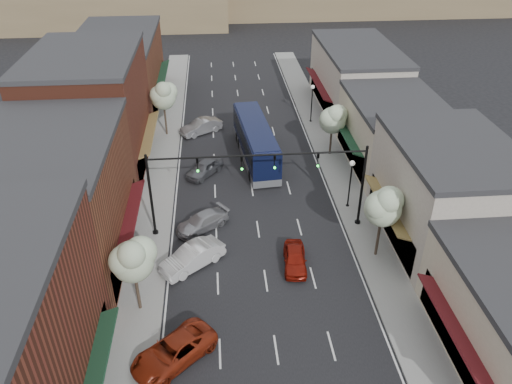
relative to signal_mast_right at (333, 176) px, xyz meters
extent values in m
plane|color=black|center=(-5.62, -8.00, -4.62)|extent=(160.00, 160.00, 0.00)
cube|color=gray|center=(-14.02, 10.50, -4.55)|extent=(2.80, 73.00, 0.15)
cube|color=gray|center=(2.78, 10.50, -4.55)|extent=(2.80, 73.00, 0.15)
cube|color=gray|center=(-12.62, 10.50, -4.55)|extent=(0.25, 73.00, 0.17)
cube|color=gray|center=(1.38, 10.50, -4.55)|extent=(0.25, 73.00, 0.17)
cube|color=brown|center=(-19.92, -2.00, -0.12)|extent=(9.00, 14.00, 9.00)
cube|color=#2D2D30|center=(-19.92, -2.00, 4.58)|extent=(9.20, 14.10, 0.40)
cube|color=black|center=(-15.72, -2.00, -3.02)|extent=(0.60, 11.90, 2.60)
cube|color=#551318|center=(-14.92, -2.00, -1.52)|extent=(1.07, 9.80, 0.49)
cube|color=maroon|center=(-19.92, 12.00, 0.63)|extent=(9.00, 14.00, 10.50)
cube|color=#2D2D30|center=(-19.92, 12.00, 6.08)|extent=(9.20, 14.10, 0.40)
cube|color=black|center=(-15.72, 12.00, -3.02)|extent=(0.60, 11.90, 2.60)
cube|color=olive|center=(-14.92, 12.00, -1.52)|extent=(1.07, 9.80, 0.49)
cube|color=brown|center=(-19.92, 28.00, -0.62)|extent=(9.00, 18.00, 8.00)
cube|color=#2D2D30|center=(-19.92, 28.00, 3.58)|extent=(9.20, 18.10, 0.40)
cube|color=black|center=(-15.72, 28.00, -3.02)|extent=(0.60, 15.30, 2.60)
cube|color=#193F28|center=(-14.92, 28.00, -1.52)|extent=(1.07, 12.60, 0.49)
cube|color=black|center=(4.48, -14.00, -3.02)|extent=(0.60, 10.20, 2.60)
cube|color=#551318|center=(3.68, -14.00, -1.52)|extent=(1.07, 8.40, 0.49)
cube|color=#BCAFA1|center=(8.18, -2.00, -0.87)|extent=(8.00, 12.00, 7.50)
cube|color=#2D2D30|center=(8.18, -2.00, 3.08)|extent=(8.20, 12.10, 0.40)
cube|color=black|center=(4.48, -2.00, -3.02)|extent=(0.60, 10.20, 2.60)
cube|color=olive|center=(3.68, -2.00, -1.52)|extent=(1.07, 8.40, 0.49)
cube|color=beige|center=(8.18, 10.00, -1.62)|extent=(8.00, 12.00, 6.00)
cube|color=#2D2D30|center=(8.18, 10.00, 1.58)|extent=(8.20, 12.10, 0.40)
cube|color=black|center=(4.48, 10.00, -3.02)|extent=(0.60, 10.20, 2.60)
cube|color=#193F28|center=(3.68, 10.00, -1.52)|extent=(1.07, 8.40, 0.49)
cube|color=#BCAFA1|center=(8.18, 24.00, -1.12)|extent=(8.00, 16.00, 7.00)
cube|color=#2D2D30|center=(8.18, 24.00, 2.58)|extent=(8.20, 16.10, 0.40)
cube|color=black|center=(4.48, 24.00, -3.02)|extent=(0.60, 13.60, 2.60)
cube|color=#551318|center=(3.68, 24.00, -1.52)|extent=(1.07, 11.20, 0.49)
cube|color=#7A6647|center=(-30.62, 70.00, -0.62)|extent=(50.00, 20.00, 8.00)
cylinder|color=black|center=(2.38, 0.00, -4.47)|extent=(0.44, 0.44, 0.30)
cylinder|color=black|center=(2.38, 0.00, -1.12)|extent=(0.20, 0.20, 7.00)
cylinder|color=black|center=(-1.62, 0.00, 1.98)|extent=(8.00, 0.14, 0.14)
imported|color=black|center=(-1.22, 0.00, 1.38)|extent=(0.18, 0.46, 1.10)
sphere|color=#19E533|center=(-1.22, -0.12, 0.96)|extent=(0.18, 0.18, 0.18)
imported|color=black|center=(-4.42, 0.00, 1.38)|extent=(0.18, 0.46, 1.10)
sphere|color=#19E533|center=(-4.42, -0.12, 0.96)|extent=(0.18, 0.18, 0.18)
cylinder|color=black|center=(-13.62, 0.00, -4.47)|extent=(0.44, 0.44, 0.30)
cylinder|color=black|center=(-13.62, 0.00, -1.12)|extent=(0.20, 0.20, 7.00)
cylinder|color=black|center=(-9.62, 0.00, 1.98)|extent=(8.00, 0.14, 0.14)
imported|color=black|center=(-10.02, 0.00, 1.38)|extent=(0.18, 0.46, 1.10)
sphere|color=#19E533|center=(-10.02, -0.12, 0.96)|extent=(0.18, 0.18, 0.18)
imported|color=black|center=(-6.82, 0.00, 1.38)|extent=(0.18, 0.46, 1.10)
sphere|color=#19E533|center=(-6.82, -0.12, 0.96)|extent=(0.18, 0.18, 0.18)
cylinder|color=#47382B|center=(2.68, -4.00, -2.77)|extent=(0.20, 0.20, 3.71)
sphere|color=#B2CE9F|center=(2.68, -4.00, -0.45)|extent=(2.60, 2.60, 2.60)
sphere|color=#B2CE9F|center=(3.18, -3.70, 0.02)|extent=(2.00, 2.00, 2.00)
sphere|color=#B2CE9F|center=(2.28, -4.30, -0.10)|extent=(1.90, 1.90, 1.90)
sphere|color=#B2CE9F|center=(2.78, -4.50, 0.48)|extent=(1.70, 1.70, 1.70)
cylinder|color=#47382B|center=(2.68, 12.00, -2.96)|extent=(0.20, 0.20, 3.33)
sphere|color=#B2CE9F|center=(2.68, 12.00, -0.88)|extent=(2.60, 2.60, 2.60)
sphere|color=#B2CE9F|center=(3.18, 12.30, -0.46)|extent=(2.00, 2.00, 2.00)
sphere|color=#B2CE9F|center=(2.28, 11.70, -0.57)|extent=(1.90, 1.90, 1.90)
sphere|color=#B2CE9F|center=(2.78, 11.50, -0.05)|extent=(1.70, 1.70, 1.70)
cylinder|color=#47382B|center=(-13.92, -8.00, -2.86)|extent=(0.20, 0.20, 3.52)
sphere|color=#B2CE9F|center=(-13.92, -8.00, -0.66)|extent=(2.60, 2.60, 2.60)
sphere|color=#B2CE9F|center=(-13.42, -7.70, -0.22)|extent=(2.00, 2.00, 2.00)
sphere|color=#B2CE9F|center=(-14.32, -8.30, -0.33)|extent=(1.90, 1.90, 1.90)
sphere|color=#B2CE9F|center=(-13.82, -8.50, 0.22)|extent=(1.70, 1.70, 1.70)
cylinder|color=#47382B|center=(-13.92, 18.00, -2.70)|extent=(0.20, 0.20, 3.84)
sphere|color=#B2CE9F|center=(-13.92, 18.00, -0.30)|extent=(2.60, 2.60, 2.60)
sphere|color=#B2CE9F|center=(-13.42, 18.30, 0.18)|extent=(2.00, 2.00, 2.00)
sphere|color=#B2CE9F|center=(-14.32, 17.70, 0.06)|extent=(1.90, 1.90, 1.90)
sphere|color=#B2CE9F|center=(-13.82, 17.50, 0.66)|extent=(1.70, 1.70, 1.70)
cylinder|color=black|center=(2.18, 2.50, -4.52)|extent=(0.28, 0.28, 0.20)
cylinder|color=black|center=(2.18, 2.50, -2.62)|extent=(0.12, 0.12, 4.00)
sphere|color=white|center=(2.18, 2.50, -0.40)|extent=(0.44, 0.44, 0.44)
cylinder|color=black|center=(2.18, 20.00, -4.52)|extent=(0.28, 0.28, 0.20)
cylinder|color=black|center=(2.18, 20.00, -2.62)|extent=(0.12, 0.12, 4.00)
sphere|color=white|center=(2.18, 20.00, -0.40)|extent=(0.44, 0.44, 0.44)
cube|color=black|center=(-4.82, 11.88, -2.65)|extent=(3.72, 12.20, 3.05)
cube|color=#595B60|center=(-4.82, 11.88, -4.07)|extent=(3.74, 12.23, 0.70)
cube|color=black|center=(-4.82, 11.88, -2.22)|extent=(3.69, 11.25, 1.10)
cube|color=black|center=(-4.82, 11.88, -1.07)|extent=(3.47, 11.71, 0.25)
cube|color=black|center=(-4.26, 5.95, -2.02)|extent=(2.08, 0.28, 1.20)
cylinder|color=black|center=(-5.60, 7.58, -4.10)|extent=(0.42, 1.07, 1.04)
cylinder|color=black|center=(-3.25, 7.81, -4.10)|extent=(0.42, 1.07, 1.04)
cylinder|color=black|center=(-6.35, 15.56, -4.10)|extent=(0.42, 1.07, 1.04)
cylinder|color=black|center=(-4.00, 15.78, -4.10)|extent=(0.42, 1.07, 1.04)
cylinder|color=black|center=(-6.22, 14.16, -4.10)|extent=(0.42, 1.07, 1.04)
cylinder|color=black|center=(-3.87, 14.38, -4.10)|extent=(0.42, 1.07, 1.04)
imported|color=maroon|center=(-3.40, -4.61, -3.96)|extent=(1.94, 4.04, 1.33)
imported|color=maroon|center=(-11.52, -12.22, -3.91)|extent=(5.44, 5.18, 1.43)
imported|color=silver|center=(-10.65, -4.01, -3.82)|extent=(4.88, 4.34, 1.60)
imported|color=#9A9A9F|center=(-9.99, 0.49, -3.98)|extent=(4.68, 4.03, 1.29)
imported|color=#56585D|center=(-9.82, 9.03, -3.91)|extent=(3.88, 4.31, 1.42)
imported|color=#999A9E|center=(-10.20, 18.21, -3.85)|extent=(4.82, 3.84, 1.54)
camera|label=1|loc=(-8.50, -31.75, 18.75)|focal=35.00mm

